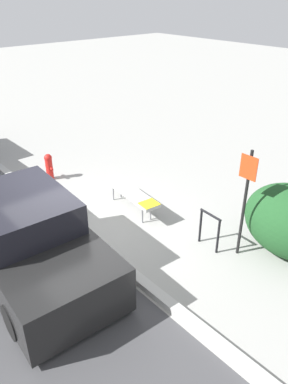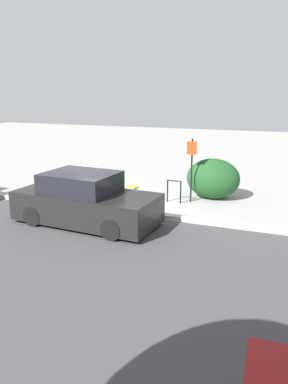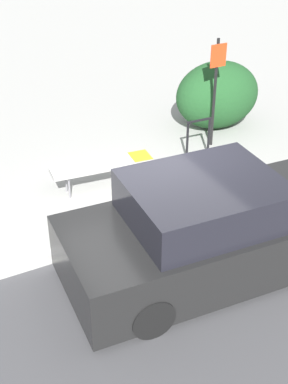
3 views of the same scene
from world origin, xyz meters
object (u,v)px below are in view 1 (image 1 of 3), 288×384
at_px(bench, 131,193).
at_px(bike_rack, 209,227).
at_px(fire_hydrant, 49,166).
at_px(sign_post, 245,195).
at_px(parked_car_near, 27,239).

bearing_deg(bench, bike_rack, 12.55).
height_order(bike_rack, fire_hydrant, bike_rack).
bearing_deg(sign_post, fire_hydrant, -167.47).
xyz_separation_m(bike_rack, sign_post, (0.54, 0.30, 0.88)).
distance_m(bench, sign_post, 2.98).
bearing_deg(parked_car_near, bench, 102.04).
distance_m(bench, bike_rack, 2.26).
height_order(bike_rack, sign_post, sign_post).
relative_size(bench, fire_hydrant, 2.50).
distance_m(bench, parked_car_near, 2.91).
bearing_deg(bench, parked_car_near, -75.54).
relative_size(bike_rack, fire_hydrant, 1.08).
xyz_separation_m(bike_rack, parked_car_near, (-1.81, -3.14, 0.19)).
bearing_deg(parked_car_near, fire_hydrant, 149.79).
bearing_deg(sign_post, bike_rack, -151.35).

